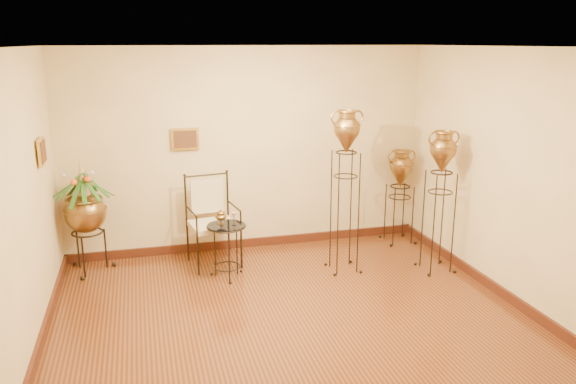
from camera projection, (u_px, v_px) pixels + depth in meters
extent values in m
plane|color=brown|center=(297.00, 329.00, 5.74)|extent=(5.00, 5.00, 0.00)
cube|color=#431C0F|center=(250.00, 243.00, 8.04)|extent=(5.00, 0.04, 0.12)
cube|color=#431C0F|center=(36.00, 358.00, 5.11)|extent=(0.04, 5.00, 0.12)
cube|color=#431C0F|center=(508.00, 296.00, 6.34)|extent=(0.04, 5.00, 0.12)
cube|color=gold|center=(185.00, 139.00, 7.41)|extent=(0.36, 0.03, 0.29)
cube|color=gold|center=(42.00, 152.00, 6.04)|extent=(0.03, 0.36, 0.29)
cube|color=beige|center=(213.00, 225.00, 7.28)|extent=(0.65, 0.61, 0.07)
cube|color=beige|center=(213.00, 201.00, 7.19)|extent=(0.44, 0.10, 0.46)
cylinder|color=black|center=(226.00, 226.00, 6.84)|extent=(0.47, 0.47, 0.02)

